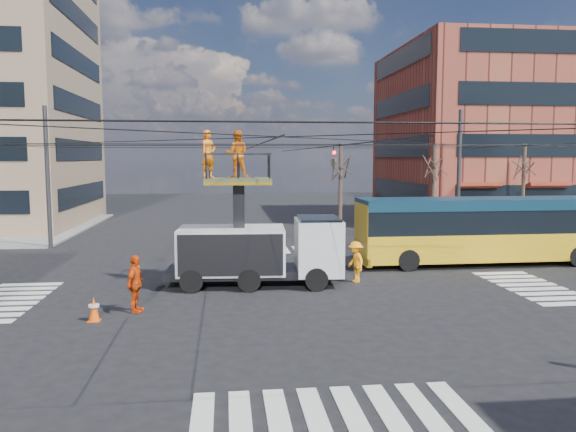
# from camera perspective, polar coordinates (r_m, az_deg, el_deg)

# --- Properties ---
(ground) EXTENTS (120.00, 120.00, 0.00)m
(ground) POSITION_cam_1_polar(r_m,az_deg,el_deg) (21.47, -0.55, -7.89)
(ground) COLOR black
(ground) RESTS_ON ground
(sidewalk_ne) EXTENTS (18.00, 18.00, 0.12)m
(sidewalk_ne) POSITION_cam_1_polar(r_m,az_deg,el_deg) (47.98, 22.45, -0.55)
(sidewalk_ne) COLOR slate
(sidewalk_ne) RESTS_ON ground
(crosswalks) EXTENTS (22.40, 22.40, 0.02)m
(crosswalks) POSITION_cam_1_polar(r_m,az_deg,el_deg) (21.47, -0.55, -7.87)
(crosswalks) COLOR silver
(crosswalks) RESTS_ON ground
(building_ne) EXTENTS (20.06, 16.06, 14.00)m
(building_ne) POSITION_cam_1_polar(r_m,az_deg,el_deg) (50.83, 22.11, 7.65)
(building_ne) COLOR maroon
(building_ne) RESTS_ON ground
(overhead_network) EXTENTS (24.24, 24.24, 8.00)m
(overhead_network) POSITION_cam_1_polar(r_m,az_deg,el_deg) (21.26, -0.87, 3.66)
(overhead_network) COLOR #2D2D30
(overhead_network) RESTS_ON ground
(tree_a) EXTENTS (2.00, 2.00, 6.00)m
(tree_a) POSITION_cam_1_polar(r_m,az_deg,el_deg) (34.97, 5.37, 5.11)
(tree_a) COLOR #382B21
(tree_a) RESTS_ON ground
(tree_b) EXTENTS (2.00, 2.00, 6.00)m
(tree_b) POSITION_cam_1_polar(r_m,az_deg,el_deg) (36.67, 14.62, 4.98)
(tree_b) COLOR #382B21
(tree_b) RESTS_ON ground
(tree_c) EXTENTS (2.00, 2.00, 6.00)m
(tree_c) POSITION_cam_1_polar(r_m,az_deg,el_deg) (39.22, 22.86, 4.76)
(tree_c) COLOR #382B21
(tree_c) RESTS_ON ground
(utility_truck) EXTENTS (7.11, 2.94, 6.23)m
(utility_truck) POSITION_cam_1_polar(r_m,az_deg,el_deg) (22.59, -2.98, -1.91)
(utility_truck) COLOR black
(utility_truck) RESTS_ON ground
(city_bus) EXTENTS (12.85, 2.76, 3.20)m
(city_bus) POSITION_cam_1_polar(r_m,az_deg,el_deg) (28.73, 19.84, -1.22)
(city_bus) COLOR orange
(city_bus) RESTS_ON ground
(traffic_cone) EXTENTS (0.36, 0.36, 0.78)m
(traffic_cone) POSITION_cam_1_polar(r_m,az_deg,el_deg) (18.95, -19.11, -8.92)
(traffic_cone) COLOR #F34E0A
(traffic_cone) RESTS_ON ground
(worker_ground) EXTENTS (0.71, 1.21, 1.93)m
(worker_ground) POSITION_cam_1_polar(r_m,az_deg,el_deg) (19.44, -15.26, -6.67)
(worker_ground) COLOR #DC450D
(worker_ground) RESTS_ON ground
(flagger) EXTENTS (0.87, 1.22, 1.71)m
(flagger) POSITION_cam_1_polar(r_m,az_deg,el_deg) (23.39, 6.90, -4.64)
(flagger) COLOR orange
(flagger) RESTS_ON ground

